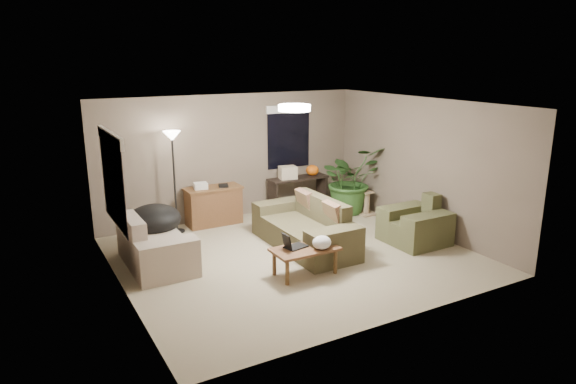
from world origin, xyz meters
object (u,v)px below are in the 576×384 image
armchair (415,226)px  cat_scratching_post (367,205)px  floor_lamp (173,148)px  houseplant (350,187)px  loveseat (155,248)px  coffee_table (305,252)px  desk (214,206)px  papasan_chair (155,224)px  main_sofa (306,230)px  console_table (298,192)px

armchair → cat_scratching_post: 1.76m
floor_lamp → houseplant: floor_lamp is taller
loveseat → houseplant: houseplant is taller
floor_lamp → coffee_table: bearing=-69.0°
cat_scratching_post → desk: bearing=162.0°
coffee_table → houseplant: 3.39m
floor_lamp → cat_scratching_post: (3.78, -0.89, -1.38)m
floor_lamp → desk: bearing=6.1°
loveseat → armchair: bearing=-15.7°
desk → cat_scratching_post: size_ratio=2.20×
coffee_table → papasan_chair: (-1.70, 2.11, 0.11)m
main_sofa → papasan_chair: (-2.33, 1.12, 0.17)m
desk → floor_lamp: 1.45m
coffee_table → desk: (-0.32, 2.94, 0.02)m
loveseat → armchair: size_ratio=1.60×
coffee_table → floor_lamp: size_ratio=0.52×
papasan_chair → floor_lamp: size_ratio=0.48×
armchair → loveseat: bearing=164.3°
loveseat → papasan_chair: bearing=73.9°
main_sofa → coffee_table: main_sofa is taller
houseplant → cat_scratching_post: size_ratio=2.83×
loveseat → desk: size_ratio=1.45×
desk → loveseat: bearing=-136.5°
armchair → desk: (-2.74, 2.71, 0.08)m
armchair → cat_scratching_post: (0.27, 1.73, -0.08)m
armchair → coffee_table: size_ratio=1.00×
desk → console_table: (1.87, -0.08, 0.06)m
papasan_chair → floor_lamp: bearing=50.7°
console_table → papasan_chair: papasan_chair is taller
console_table → desk: bearing=177.7°
desk → cat_scratching_post: desk is taller
desk → papasan_chair: bearing=-149.2°
main_sofa → desk: 2.16m
loveseat → houseplant: (4.38, 0.85, 0.25)m
desk → console_table: bearing=-2.3°
coffee_table → desk: 2.95m
console_table → papasan_chair: 3.34m
desk → cat_scratching_post: bearing=-18.0°
main_sofa → desk: main_sofa is taller
console_table → armchair: bearing=-71.9°
coffee_table → papasan_chair: bearing=128.8°
armchair → papasan_chair: (-4.12, 1.88, 0.17)m
coffee_table → console_table: (1.56, 2.86, 0.08)m
desk → floor_lamp: bearing=-173.9°
main_sofa → loveseat: same height
floor_lamp → cat_scratching_post: bearing=-13.3°
loveseat → floor_lamp: size_ratio=0.84×
console_table → papasan_chair: size_ratio=1.42×
armchair → coffee_table: 2.43m
armchair → console_table: bearing=108.1°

